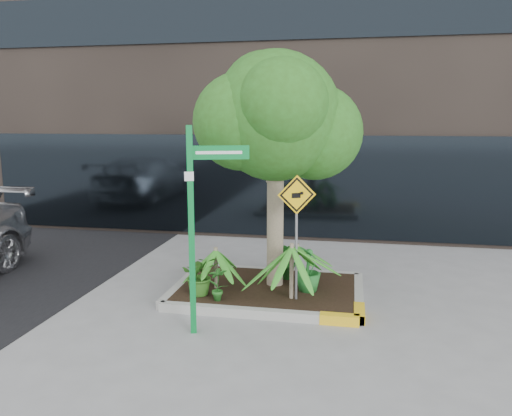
# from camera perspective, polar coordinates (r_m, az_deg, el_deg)

# --- Properties ---
(ground) EXTENTS (80.00, 80.00, 0.00)m
(ground) POSITION_cam_1_polar(r_m,az_deg,el_deg) (8.83, -0.29, -10.40)
(ground) COLOR gray
(ground) RESTS_ON ground
(planter) EXTENTS (3.35, 2.36, 0.15)m
(planter) POSITION_cam_1_polar(r_m,az_deg,el_deg) (9.01, 1.52, -9.29)
(planter) COLOR #9E9E99
(planter) RESTS_ON ground
(tree) EXTENTS (2.87, 2.54, 4.30)m
(tree) POSITION_cam_1_polar(r_m,az_deg,el_deg) (8.68, 2.30, 10.42)
(tree) COLOR gray
(tree) RESTS_ON ground
(palm_front) EXTENTS (1.06, 1.06, 1.18)m
(palm_front) POSITION_cam_1_polar(r_m,az_deg,el_deg) (8.21, 4.11, -4.45)
(palm_front) COLOR gray
(palm_front) RESTS_ON ground
(palm_left) EXTENTS (0.83, 0.83, 0.93)m
(palm_left) POSITION_cam_1_polar(r_m,az_deg,el_deg) (8.77, -4.63, -4.80)
(palm_left) COLOR gray
(palm_left) RESTS_ON ground
(palm_back) EXTENTS (0.74, 0.74, 0.82)m
(palm_back) POSITION_cam_1_polar(r_m,az_deg,el_deg) (9.36, 4.75, -4.34)
(palm_back) COLOR gray
(palm_back) RESTS_ON ground
(shrub_a) EXTENTS (0.82, 0.82, 0.70)m
(shrub_a) POSITION_cam_1_polar(r_m,az_deg,el_deg) (8.57, -6.36, -7.58)
(shrub_a) COLOR #2C611B
(shrub_a) RESTS_ON planter
(shrub_b) EXTENTS (0.58, 0.58, 0.79)m
(shrub_b) POSITION_cam_1_polar(r_m,az_deg,el_deg) (8.73, 6.00, -6.92)
(shrub_b) COLOR #217129
(shrub_b) RESTS_ON planter
(shrub_c) EXTENTS (0.42, 0.42, 0.58)m
(shrub_c) POSITION_cam_1_polar(r_m,az_deg,el_deg) (8.29, -4.39, -8.58)
(shrub_c) COLOR #205F1D
(shrub_c) RESTS_ON planter
(shrub_d) EXTENTS (0.53, 0.53, 0.68)m
(shrub_d) POSITION_cam_1_polar(r_m,az_deg,el_deg) (9.32, 3.74, -6.11)
(shrub_d) COLOR #19571B
(shrub_d) RESTS_ON planter
(street_sign_post) EXTENTS (1.06, 0.86, 3.01)m
(street_sign_post) POSITION_cam_1_polar(r_m,az_deg,el_deg) (7.13, -6.98, 0.11)
(street_sign_post) COLOR #0B7B32
(street_sign_post) RESTS_ON ground
(cattle_sign) EXTENTS (0.60, 0.25, 2.07)m
(cattle_sign) POSITION_cam_1_polar(r_m,az_deg,el_deg) (8.08, 4.67, -0.94)
(cattle_sign) COLOR slate
(cattle_sign) RESTS_ON ground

